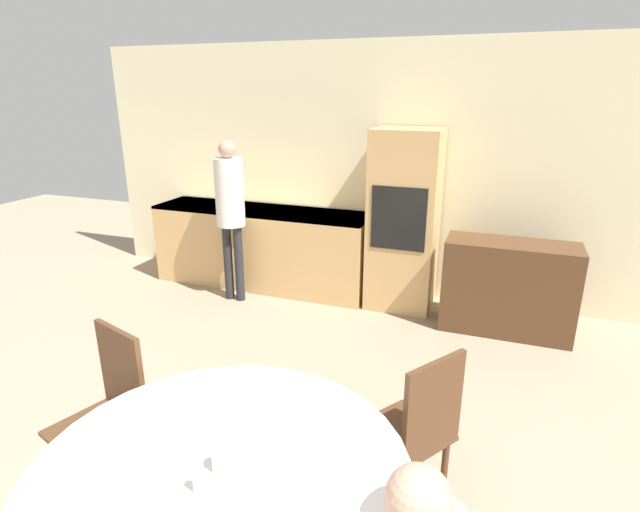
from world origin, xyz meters
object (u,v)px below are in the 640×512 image
at_px(chair_far_left, 110,407).
at_px(chair_far_right, 417,429).
at_px(cup, 220,461).
at_px(dining_table, 223,505).
at_px(sideboard, 508,288).
at_px(oven_unit, 404,221).
at_px(person_standing, 230,203).

relative_size(chair_far_left, chair_far_right, 1.00).
bearing_deg(cup, chair_far_left, 156.56).
bearing_deg(chair_far_right, dining_table, -5.38).
xyz_separation_m(sideboard, cup, (-1.03, -3.20, 0.37)).
height_order(oven_unit, sideboard, oven_unit).
xyz_separation_m(chair_far_right, cup, (-0.62, -0.79, 0.26)).
relative_size(oven_unit, dining_table, 1.21).
bearing_deg(sideboard, chair_far_right, -99.62).
height_order(oven_unit, chair_far_left, oven_unit).
xyz_separation_m(chair_far_left, chair_far_right, (1.55, 0.39, 0.00)).
distance_m(chair_far_left, person_standing, 2.72).
bearing_deg(cup, sideboard, 72.20).
distance_m(chair_far_right, person_standing, 3.20).
xyz_separation_m(chair_far_left, person_standing, (-0.73, 2.57, 0.51)).
relative_size(chair_far_left, cup, 11.05).
bearing_deg(person_standing, dining_table, -60.83).
relative_size(dining_table, person_standing, 0.89).
height_order(chair_far_right, person_standing, person_standing).
height_order(sideboard, dining_table, sideboard).
relative_size(sideboard, chair_far_left, 1.19).
height_order(dining_table, cup, cup).
relative_size(sideboard, cup, 13.17).
xyz_separation_m(oven_unit, cup, (-0.00, -3.47, -0.09)).
bearing_deg(person_standing, cup, -60.76).
height_order(dining_table, chair_far_right, chair_far_right).
relative_size(chair_far_right, cup, 11.05).
bearing_deg(oven_unit, person_standing, -163.66).
height_order(oven_unit, chair_far_right, oven_unit).
height_order(dining_table, chair_far_left, chair_far_left).
relative_size(oven_unit, person_standing, 1.07).
relative_size(dining_table, cup, 17.08).
bearing_deg(chair_far_left, sideboard, 72.72).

